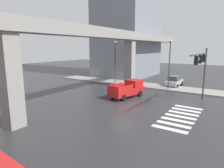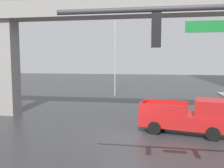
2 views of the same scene
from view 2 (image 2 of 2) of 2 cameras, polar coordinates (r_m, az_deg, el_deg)
The scene contains 4 objects.
ground_plane at distance 13.75m, azimuth 2.46°, elevation -12.67°, with size 120.00×120.00×0.00m, color #2D2D30.
elevated_overpass at distance 17.70m, azimuth 4.37°, elevation 15.44°, with size 59.38×1.88×8.61m.
pickup_truck at distance 14.97m, azimuth 17.94°, elevation -7.48°, with size 5.38×2.88×2.08m.
flagpole at distance 29.00m, azimuth 0.88°, elevation 9.26°, with size 1.16×0.12×10.64m.
Camera 2 is at (1.57, -12.95, 4.34)m, focal length 38.42 mm.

